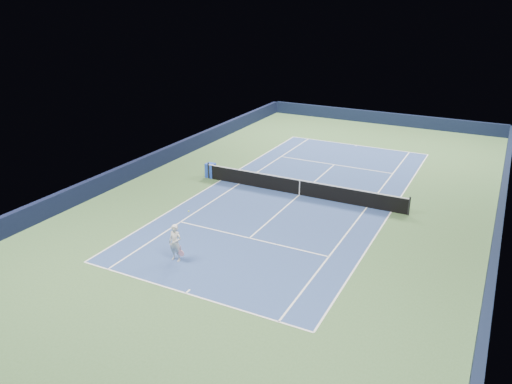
% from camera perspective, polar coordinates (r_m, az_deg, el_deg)
% --- Properties ---
extents(ground, '(40.00, 40.00, 0.00)m').
position_cam_1_polar(ground, '(29.98, 4.98, -0.34)').
color(ground, '#395A31').
rests_on(ground, ground).
extents(wall_far, '(22.00, 0.35, 1.10)m').
position_cam_1_polar(wall_far, '(47.99, 14.21, 8.20)').
color(wall_far, black).
rests_on(wall_far, ground).
extents(wall_right, '(0.35, 40.00, 1.10)m').
position_cam_1_polar(wall_right, '(27.93, 26.01, -3.06)').
color(wall_right, black).
rests_on(wall_right, ground).
extents(wall_left, '(0.35, 40.00, 1.10)m').
position_cam_1_polar(wall_left, '(35.04, -11.59, 3.53)').
color(wall_left, black).
rests_on(wall_left, ground).
extents(court_surface, '(10.97, 23.77, 0.01)m').
position_cam_1_polar(court_surface, '(29.98, 4.98, -0.33)').
color(court_surface, navy).
rests_on(court_surface, ground).
extents(baseline_far, '(10.97, 0.08, 0.00)m').
position_cam_1_polar(baseline_far, '(40.66, 11.44, 5.27)').
color(baseline_far, white).
rests_on(baseline_far, ground).
extents(baseline_near, '(10.97, 0.08, 0.00)m').
position_cam_1_polar(baseline_near, '(20.64, -8.04, -11.38)').
color(baseline_near, white).
rests_on(baseline_near, ground).
extents(sideline_doubles_right, '(0.08, 23.77, 0.00)m').
position_cam_1_polar(sideline_doubles_right, '(28.55, 15.20, -2.20)').
color(sideline_doubles_right, white).
rests_on(sideline_doubles_right, ground).
extents(sideline_doubles_left, '(0.08, 23.77, 0.00)m').
position_cam_1_polar(sideline_doubles_left, '(32.28, -4.05, 1.34)').
color(sideline_doubles_left, white).
rests_on(sideline_doubles_left, ground).
extents(sideline_singles_right, '(0.08, 23.77, 0.00)m').
position_cam_1_polar(sideline_singles_right, '(28.82, 12.56, -1.72)').
color(sideline_singles_right, white).
rests_on(sideline_singles_right, ground).
extents(sideline_singles_left, '(0.08, 23.77, 0.00)m').
position_cam_1_polar(sideline_singles_left, '(31.63, -1.92, 0.95)').
color(sideline_singles_left, white).
rests_on(sideline_singles_left, ground).
extents(service_line_far, '(8.23, 0.08, 0.00)m').
position_cam_1_polar(service_line_far, '(35.64, 8.93, 3.11)').
color(service_line_far, white).
rests_on(service_line_far, ground).
extents(service_line_near, '(8.23, 0.08, 0.00)m').
position_cam_1_polar(service_line_near, '(24.68, -0.75, -5.28)').
color(service_line_near, white).
rests_on(service_line_near, ground).
extents(center_service_line, '(0.08, 12.80, 0.00)m').
position_cam_1_polar(center_service_line, '(29.97, 4.98, -0.32)').
color(center_service_line, white).
rests_on(center_service_line, ground).
extents(center_mark_far, '(0.08, 0.30, 0.00)m').
position_cam_1_polar(center_mark_far, '(40.52, 11.38, 5.22)').
color(center_mark_far, white).
rests_on(center_mark_far, ground).
extents(center_mark_near, '(0.08, 0.30, 0.00)m').
position_cam_1_polar(center_mark_near, '(20.74, -7.80, -11.18)').
color(center_mark_near, white).
rests_on(center_mark_near, ground).
extents(tennis_net, '(12.90, 0.10, 1.07)m').
position_cam_1_polar(tennis_net, '(29.79, 5.01, 0.56)').
color(tennis_net, black).
rests_on(tennis_net, ground).
extents(sponsor_cube, '(0.61, 0.56, 0.93)m').
position_cam_1_polar(sponsor_cube, '(32.78, -5.21, 2.48)').
color(sponsor_cube, '#1F42BB').
rests_on(sponsor_cube, ground).
extents(tennis_player, '(0.80, 1.25, 2.08)m').
position_cam_1_polar(tennis_player, '(22.62, -9.20, -5.77)').
color(tennis_player, silver).
rests_on(tennis_player, ground).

